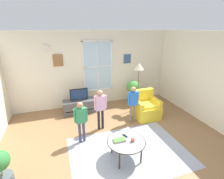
{
  "coord_description": "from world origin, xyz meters",
  "views": [
    {
      "loc": [
        -1.28,
        -3.2,
        2.77
      ],
      "look_at": [
        0.1,
        0.92,
        1.18
      ],
      "focal_mm": 27.0,
      "sensor_mm": 36.0,
      "label": 1
    }
  ],
  "objects": [
    {
      "name": "book_stack",
      "position": [
        -0.16,
        -0.36,
        0.48
      ],
      "size": [
        0.27,
        0.17,
        0.04
      ],
      "color": "#AE5D97",
      "rests_on": "coffee_table"
    },
    {
      "name": "television",
      "position": [
        -0.66,
        2.15,
        0.67
      ],
      "size": [
        0.6,
        0.08,
        0.41
      ],
      "color": "#4C4C4C",
      "rests_on": "tv_stand"
    },
    {
      "name": "potted_plant_corner",
      "position": [
        -2.43,
        -0.36,
        0.42
      ],
      "size": [
        0.38,
        0.38,
        0.77
      ],
      "color": "#4C565B",
      "rests_on": "ground_plane"
    },
    {
      "name": "armchair",
      "position": [
        1.34,
        1.15,
        0.33
      ],
      "size": [
        0.76,
        0.74,
        0.87
      ],
      "color": "yellow",
      "rests_on": "ground_plane"
    },
    {
      "name": "remote_near_books",
      "position": [
        0.03,
        -0.24,
        0.47
      ],
      "size": [
        0.09,
        0.14,
        0.02
      ],
      "primitive_type": "cube",
      "rotation": [
        0.0,
        0.0,
        0.37
      ],
      "color": "black",
      "rests_on": "coffee_table"
    },
    {
      "name": "floor_lamp",
      "position": [
        1.35,
        1.78,
        1.4
      ],
      "size": [
        0.32,
        0.32,
        1.67
      ],
      "color": "black",
      "rests_on": "ground_plane"
    },
    {
      "name": "area_rug",
      "position": [
        0.13,
        -0.25,
        0.0
      ],
      "size": [
        2.72,
        1.93,
        0.01
      ],
      "primitive_type": "cube",
      "color": "#999EAD",
      "rests_on": "ground_plane"
    },
    {
      "name": "potted_plant_by_window",
      "position": [
        1.4,
        2.25,
        0.6
      ],
      "size": [
        0.5,
        0.5,
        0.91
      ],
      "color": "#9E6B4C",
      "rests_on": "ground_plane"
    },
    {
      "name": "ground_plane",
      "position": [
        0.0,
        0.0,
        -0.01
      ],
      "size": [
        6.35,
        6.01,
        0.02
      ],
      "primitive_type": "cube",
      "color": "olive"
    },
    {
      "name": "back_wall",
      "position": [
        0.0,
        2.76,
        1.36
      ],
      "size": [
        5.75,
        0.17,
        2.7
      ],
      "color": "silver",
      "rests_on": "ground_plane"
    },
    {
      "name": "cup",
      "position": [
        0.11,
        -0.47,
        0.5
      ],
      "size": [
        0.09,
        0.09,
        0.08
      ],
      "primitive_type": "cylinder",
      "color": "#BF3F3F",
      "rests_on": "coffee_table"
    },
    {
      "name": "tv_stand",
      "position": [
        -0.66,
        2.15,
        0.22
      ],
      "size": [
        1.12,
        0.44,
        0.45
      ],
      "color": "#4C4C51",
      "rests_on": "ground_plane"
    },
    {
      "name": "person_blue_shirt",
      "position": [
        0.78,
        0.97,
        0.73
      ],
      "size": [
        0.35,
        0.16,
        1.17
      ],
      "color": "#726656",
      "rests_on": "ground_plane"
    },
    {
      "name": "person_green_shirt",
      "position": [
        -0.85,
        0.49,
        0.7
      ],
      "size": [
        0.34,
        0.15,
        1.12
      ],
      "color": "#333851",
      "rests_on": "ground_plane"
    },
    {
      "name": "coffee_table",
      "position": [
        -0.02,
        -0.41,
        0.43
      ],
      "size": [
        0.85,
        0.85,
        0.46
      ],
      "color": "#99B2B7",
      "rests_on": "ground_plane"
    },
    {
      "name": "person_pink_shirt",
      "position": [
        -0.24,
        0.92,
        0.75
      ],
      "size": [
        0.36,
        0.16,
        1.2
      ],
      "color": "black",
      "rests_on": "ground_plane"
    },
    {
      "name": "side_wall_right",
      "position": [
        2.94,
        0.0,
        1.35
      ],
      "size": [
        0.12,
        5.41,
        2.7
      ],
      "color": "silver",
      "rests_on": "ground_plane"
    }
  ]
}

